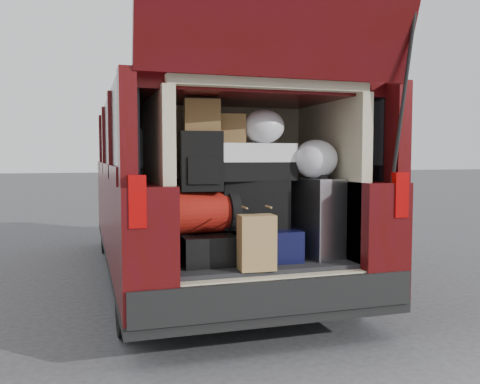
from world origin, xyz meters
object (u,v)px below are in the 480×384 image
(kraft_bag, at_px, (257,242))
(red_duffel, at_px, (203,212))
(black_soft_case, at_px, (254,204))
(navy_hardshell, at_px, (265,243))
(silver_roller, at_px, (317,218))
(black_hardshell, at_px, (205,247))
(backpack, at_px, (201,161))
(twotone_duffel, at_px, (252,162))

(kraft_bag, xyz_separation_m, red_duffel, (-0.27, 0.36, 0.17))
(black_soft_case, bearing_deg, kraft_bag, -98.70)
(navy_hardshell, relative_size, black_soft_case, 1.06)
(silver_roller, distance_m, black_soft_case, 0.46)
(red_duffel, bearing_deg, kraft_bag, -61.35)
(black_hardshell, distance_m, red_duffel, 0.25)
(black_soft_case, bearing_deg, backpack, -161.38)
(black_hardshell, height_order, navy_hardshell, navy_hardshell)
(navy_hardshell, xyz_separation_m, backpack, (-0.47, -0.02, 0.58))
(black_soft_case, xyz_separation_m, twotone_duffel, (-0.02, 0.01, 0.30))
(silver_roller, bearing_deg, kraft_bag, -165.15)
(backpack, bearing_deg, navy_hardshell, 6.51)
(red_duffel, bearing_deg, black_soft_case, -3.01)
(red_duffel, xyz_separation_m, twotone_duffel, (0.37, 0.04, 0.34))
(silver_roller, xyz_separation_m, twotone_duffel, (-0.45, 0.13, 0.40))
(black_hardshell, relative_size, black_soft_case, 1.06)
(black_hardshell, xyz_separation_m, red_duffel, (-0.01, 0.02, 0.25))
(navy_hardshell, relative_size, red_duffel, 1.11)
(black_hardshell, bearing_deg, silver_roller, -4.82)
(twotone_duffel, bearing_deg, red_duffel, -176.19)
(navy_hardshell, distance_m, backpack, 0.75)
(black_hardshell, xyz_separation_m, kraft_bag, (0.26, -0.34, 0.08))
(navy_hardshell, distance_m, red_duffel, 0.51)
(navy_hardshell, relative_size, silver_roller, 0.87)
(silver_roller, bearing_deg, red_duffel, 162.39)
(black_hardshell, bearing_deg, red_duffel, 118.65)
(navy_hardshell, height_order, backpack, backpack)
(navy_hardshell, relative_size, twotone_duffel, 0.85)
(navy_hardshell, height_order, twotone_duffel, twotone_duffel)
(kraft_bag, relative_size, black_soft_case, 0.75)
(navy_hardshell, height_order, silver_roller, silver_roller)
(black_hardshell, relative_size, twotone_duffel, 0.85)
(silver_roller, distance_m, kraft_bag, 0.63)
(silver_roller, bearing_deg, navy_hardshell, 159.44)
(silver_roller, height_order, kraft_bag, silver_roller)
(twotone_duffel, bearing_deg, navy_hardshell, -44.27)
(black_hardshell, bearing_deg, navy_hardshell, -1.23)
(red_duffel, height_order, backpack, backpack)
(black_hardshell, xyz_separation_m, navy_hardshell, (0.44, -0.01, 0.01))
(kraft_bag, bearing_deg, red_duffel, 129.62)
(navy_hardshell, height_order, black_soft_case, black_soft_case)
(backpack, distance_m, twotone_duffel, 0.40)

